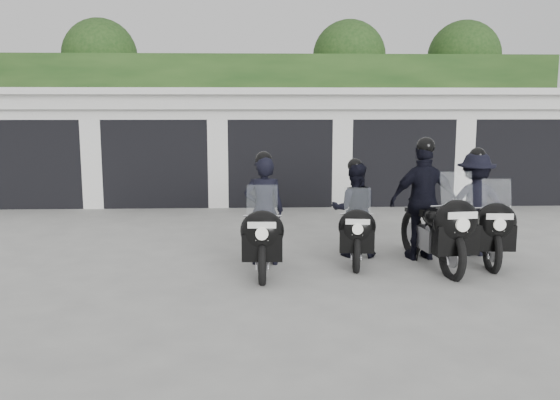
{
  "coord_description": "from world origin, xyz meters",
  "views": [
    {
      "loc": [
        -0.6,
        -9.26,
        2.54
      ],
      "look_at": [
        -0.22,
        0.06,
        1.05
      ],
      "focal_mm": 38.0,
      "sensor_mm": 36.0,
      "label": 1
    }
  ],
  "objects_px": {
    "police_bike_a": "(264,222)",
    "police_bike_b": "(355,216)",
    "police_bike_c": "(428,209)",
    "police_bike_d": "(478,210)"
  },
  "relations": [
    {
      "from": "police_bike_b",
      "to": "police_bike_d",
      "type": "height_order",
      "value": "police_bike_d"
    },
    {
      "from": "police_bike_a",
      "to": "police_bike_c",
      "type": "relative_size",
      "value": 0.9
    },
    {
      "from": "police_bike_a",
      "to": "police_bike_b",
      "type": "distance_m",
      "value": 1.63
    },
    {
      "from": "police_bike_a",
      "to": "police_bike_d",
      "type": "bearing_deg",
      "value": 11.42
    },
    {
      "from": "police_bike_d",
      "to": "police_bike_b",
      "type": "bearing_deg",
      "value": -175.46
    },
    {
      "from": "police_bike_a",
      "to": "police_bike_b",
      "type": "xyz_separation_m",
      "value": [
        1.52,
        0.58,
        -0.02
      ]
    },
    {
      "from": "police_bike_a",
      "to": "police_bike_d",
      "type": "relative_size",
      "value": 0.99
    },
    {
      "from": "police_bike_b",
      "to": "police_bike_c",
      "type": "relative_size",
      "value": 0.82
    },
    {
      "from": "police_bike_a",
      "to": "police_bike_c",
      "type": "xyz_separation_m",
      "value": [
        2.68,
        0.31,
        0.14
      ]
    },
    {
      "from": "police_bike_a",
      "to": "police_bike_c",
      "type": "height_order",
      "value": "police_bike_c"
    }
  ]
}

